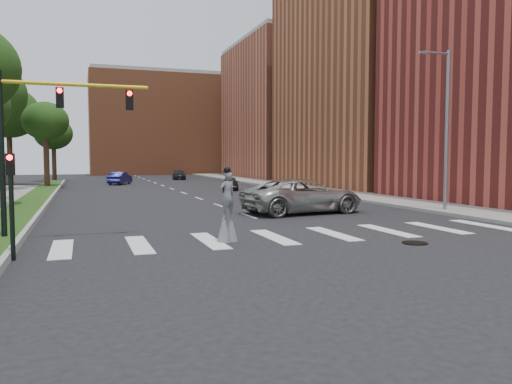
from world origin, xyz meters
name	(u,v)px	position (x,y,z in m)	size (l,w,h in m)	color
ground_plane	(315,239)	(0.00, 0.00, 0.00)	(160.00, 160.00, 0.00)	black
grass_median	(33,201)	(-11.50, 20.00, 0.12)	(2.00, 60.00, 0.25)	#1D3D11
median_curb	(50,200)	(-10.45, 20.00, 0.14)	(0.20, 60.00, 0.28)	#969691
sidewalk_right	(318,190)	(12.50, 25.00, 0.09)	(5.00, 90.00, 0.18)	gray
manhole	(415,243)	(3.00, -2.00, 0.02)	(0.90, 0.90, 0.04)	black
building_mid	(378,74)	(22.00, 30.00, 12.00)	(16.00, 22.00, 24.00)	#A15532
building_far	(290,112)	(22.00, 54.00, 10.00)	(16.00, 22.00, 20.00)	#B85F44
building_backdrop	(162,126)	(6.00, 78.00, 9.00)	(26.00, 14.00, 18.00)	#A15532
streetlight	(445,125)	(10.90, 6.00, 4.90)	(2.05, 0.20, 9.00)	slate
traffic_signal	(38,129)	(-9.78, 3.00, 4.15)	(5.30, 0.23, 6.20)	black
secondary_signal	(11,196)	(-10.30, -0.50, 1.95)	(0.25, 0.21, 3.23)	black
stilt_performer	(227,212)	(-3.28, 0.62, 1.08)	(0.82, 0.64, 2.77)	#342215
suv_crossing	(303,196)	(3.29, 8.34, 0.95)	(3.16, 6.85, 1.90)	#A3A099
car_near	(230,183)	(4.92, 28.40, 0.64)	(1.52, 3.77, 1.29)	black
car_mid	(120,178)	(-4.25, 41.91, 0.72)	(1.52, 4.36, 1.44)	navy
car_far	(179,175)	(4.44, 52.33, 0.62)	(1.75, 4.29, 1.25)	black
tree_5	(8,113)	(-15.69, 43.13, 7.91)	(6.50, 6.50, 10.71)	#342215
tree_6	(45,122)	(-11.65, 37.09, 6.62)	(4.48, 4.48, 8.61)	#342215
tree_7	(53,134)	(-11.69, 52.06, 6.06)	(4.78, 4.78, 8.16)	#342215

